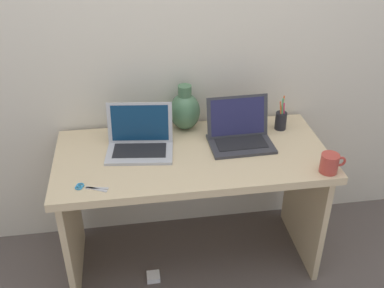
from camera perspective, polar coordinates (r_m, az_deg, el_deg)
The scene contains 10 objects.
ground_plane at distance 2.68m, azimuth 0.00°, elevation -13.93°, with size 6.00×6.00×0.00m, color #564C47.
back_wall at distance 2.35m, azimuth -1.31°, elevation 13.82°, with size 4.40×0.04×2.40m, color beige.
desk at distance 2.33m, azimuth 0.00°, elevation -4.37°, with size 1.33×0.63×0.71m.
laptop_left at distance 2.25m, azimuth -6.54°, elevation 0.72°, with size 0.35×0.26×0.22m.
laptop_right at distance 2.31m, azimuth 5.93°, elevation 1.61°, with size 0.32×0.24×0.22m.
green_vase at distance 2.40m, azimuth -0.90°, elevation 4.24°, with size 0.16×0.16×0.25m.
coffee_mug at distance 2.17m, azimuth 16.85°, elevation -2.31°, with size 0.12×0.08×0.09m.
pen_cup at distance 2.46m, azimuth 11.05°, elevation 2.97°, with size 0.06×0.06×0.19m.
scissors at distance 2.05m, azimuth -13.15°, elevation -5.28°, with size 0.15×0.08×0.01m.
power_brick at distance 2.57m, azimuth -4.85°, elevation -16.21°, with size 0.07×0.07×0.03m, color white.
Camera 1 is at (-0.28, -1.87, 1.91)m, focal length 42.67 mm.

